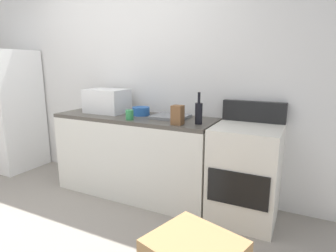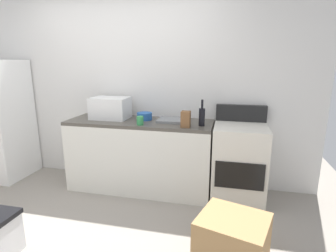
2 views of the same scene
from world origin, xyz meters
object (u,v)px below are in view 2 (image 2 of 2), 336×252
Objects in this scene: stove_oven at (239,162)px; cardboard_box_medium at (232,241)px; microwave at (110,108)px; coffee_mug at (140,121)px; knife_block at (186,119)px; wine_bottle at (202,116)px; mixing_bowl at (145,116)px.

cardboard_box_medium is at bearing -93.27° from stove_oven.
cardboard_box_medium is (-0.06, -1.13, -0.26)m from stove_oven.
coffee_mug is (0.48, -0.26, -0.09)m from microwave.
cardboard_box_medium is (0.55, -0.93, -0.78)m from knife_block.
wine_bottle is at bearing -168.20° from stove_oven.
knife_block is (1.01, -0.25, -0.05)m from microwave.
knife_block is at bearing -146.80° from wine_bottle.
microwave is 0.55m from coffee_mug.
microwave is at bearing 173.35° from wine_bottle.
mixing_bowl is at bearing 2.26° from microwave.
mixing_bowl is (-0.73, 0.16, -0.06)m from wine_bottle.
knife_block reaches higher than cardboard_box_medium.
mixing_bowl is (0.45, 0.02, -0.09)m from microwave.
wine_bottle is at bearing -11.98° from mixing_bowl.
mixing_bowl is at bearing 154.91° from knife_block.
coffee_mug is at bearing -178.99° from knife_block.
wine_bottle is at bearing -6.65° from microwave.
wine_bottle is 0.71m from coffee_mug.
stove_oven is 1.26m from coffee_mug.
stove_oven is 0.71m from wine_bottle.
coffee_mug is 1.60m from cardboard_box_medium.
microwave is 4.60× the size of coffee_mug.
wine_bottle is at bearing 9.66° from coffee_mug.
wine_bottle is at bearing 33.20° from knife_block.
knife_block reaches higher than mixing_bowl.
cardboard_box_medium is (1.11, -1.20, -0.74)m from mixing_bowl.
coffee_mug is at bearing 139.42° from cardboard_box_medium.
wine_bottle reaches higher than coffee_mug.
coffee_mug is (-1.14, -0.21, 0.48)m from stove_oven.
microwave is 0.46m from mixing_bowl.
knife_block is 0.95× the size of mixing_bowl.
knife_block is at bearing 120.36° from cardboard_box_medium.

